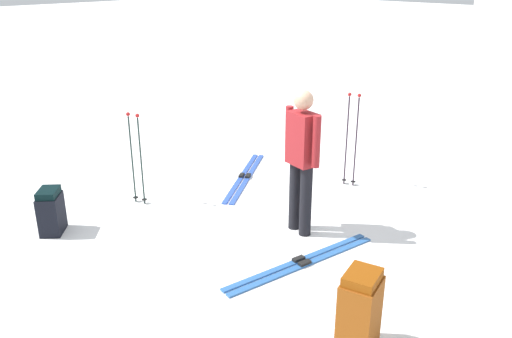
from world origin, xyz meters
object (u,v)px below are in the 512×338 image
ski_pair_near (301,263)px  ski_poles_planted_far (136,154)px  skier_standing (302,155)px  ski_poles_planted_near (352,135)px  backpack_large_dark (51,211)px  ski_pair_far (245,177)px  backpack_bright (359,313)px

ski_pair_near → ski_poles_planted_far: 2.63m
skier_standing → ski_poles_planted_near: bearing=103.8°
ski_poles_planted_near → backpack_large_dark: bearing=-115.0°
ski_poles_planted_near → ski_pair_far: bearing=-146.2°
ski_pair_near → backpack_large_dark: bearing=-150.0°
backpack_bright → ski_poles_planted_near: size_ratio=0.54×
backpack_large_dark → skier_standing: bearing=44.4°
skier_standing → ski_pair_near: bearing=-48.7°
ski_pair_near → ski_poles_planted_far: (-2.52, -0.30, 0.68)m
ski_poles_planted_near → ski_pair_near: bearing=-67.7°
backpack_large_dark → ski_poles_planted_near: (1.69, 3.62, 0.48)m
skier_standing → ski_poles_planted_near: (-0.39, 1.58, -0.21)m
backpack_large_dark → ski_poles_planted_far: size_ratio=0.44×
skier_standing → backpack_bright: bearing=-37.5°
backpack_large_dark → ski_poles_planted_near: size_ratio=0.41×
backpack_large_dark → ski_poles_planted_near: bearing=65.0°
ski_pair_near → backpack_bright: backpack_bright is taller
backpack_bright → backpack_large_dark: bearing=-168.4°
skier_standing → backpack_large_dark: bearing=-135.6°
ski_pair_near → ski_poles_planted_near: 2.43m
ski_pair_far → ski_poles_planted_near: ski_poles_planted_near is taller
ski_pair_far → ski_poles_planted_far: (-0.38, -1.59, 0.68)m
backpack_large_dark → ski_poles_planted_far: (0.04, 1.18, 0.42)m
ski_pair_far → ski_poles_planted_near: size_ratio=1.31×
ski_pair_far → backpack_bright: 3.89m
skier_standing → ski_pair_far: size_ratio=0.97×
ski_pair_near → backpack_bright: size_ratio=2.65×
ski_pair_near → ski_pair_far: (-2.14, 1.29, -0.00)m
skier_standing → backpack_large_dark: skier_standing is taller
backpack_large_dark → ski_poles_planted_far: 1.26m
backpack_large_dark → backpack_bright: size_ratio=0.75×
ski_poles_planted_near → ski_poles_planted_far: ski_poles_planted_near is taller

